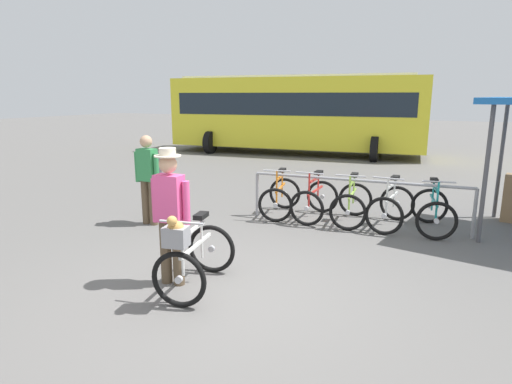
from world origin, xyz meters
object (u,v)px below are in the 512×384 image
object	(u,v)px
racked_bike_lime	(352,204)
person_with_featured_bike	(170,211)
racked_bike_teal	(433,211)
bus_distant	(296,110)
racked_bike_white	(391,207)
featured_bicycle	(192,254)
pedestrian_with_backpack	(149,174)
racked_bike_red	(315,200)
racked_bike_orange	(280,197)

from	to	relation	value
racked_bike_lime	person_with_featured_bike	bearing A→B (deg)	-110.21
racked_bike_teal	bus_distant	distance (m)	10.60
racked_bike_white	featured_bicycle	bearing A→B (deg)	-113.59
racked_bike_white	bus_distant	bearing A→B (deg)	121.17
featured_bicycle	bus_distant	size ratio (longest dim) A/B	0.12
featured_bicycle	pedestrian_with_backpack	world-z (taller)	pedestrian_with_backpack
racked_bike_red	featured_bicycle	bearing A→B (deg)	-94.14
racked_bike_white	featured_bicycle	world-z (taller)	featured_bicycle
racked_bike_red	racked_bike_lime	bearing A→B (deg)	4.68
racked_bike_lime	featured_bicycle	size ratio (longest dim) A/B	0.92
racked_bike_teal	featured_bicycle	distance (m)	4.53
featured_bicycle	person_with_featured_bike	bearing A→B (deg)	164.78
racked_bike_white	pedestrian_with_backpack	distance (m)	4.42
racked_bike_orange	featured_bicycle	xyz separation A→B (m)	(0.43, -3.64, 0.12)
racked_bike_teal	bus_distant	bearing A→B (deg)	124.59
racked_bike_orange	bus_distant	size ratio (longest dim) A/B	0.12
racked_bike_orange	racked_bike_red	xyz separation A→B (m)	(0.70, 0.06, -0.00)
racked_bike_lime	racked_bike_teal	world-z (taller)	same
racked_bike_teal	person_with_featured_bike	xyz separation A→B (m)	(-2.74, -3.76, 0.58)
pedestrian_with_backpack	racked_bike_white	bearing A→B (deg)	23.99
pedestrian_with_backpack	featured_bicycle	bearing A→B (deg)	-40.87
racked_bike_orange	featured_bicycle	world-z (taller)	featured_bicycle
bus_distant	pedestrian_with_backpack	bearing A→B (deg)	-83.12
bus_distant	person_with_featured_bike	bearing A→B (deg)	-75.42
racked_bike_orange	bus_distant	distance (m)	9.53
racked_bike_white	pedestrian_with_backpack	size ratio (longest dim) A/B	0.70
racked_bike_red	racked_bike_teal	bearing A→B (deg)	4.68
racked_bike_teal	bus_distant	xyz separation A→B (m)	(-5.97, 8.65, 1.37)
person_with_featured_bike	racked_bike_orange	bearing A→B (deg)	90.85
featured_bicycle	person_with_featured_bike	size ratio (longest dim) A/B	0.72
racked_bike_orange	person_with_featured_bike	bearing A→B (deg)	-89.15
racked_bike_orange	racked_bike_red	bearing A→B (deg)	4.68
racked_bike_teal	featured_bicycle	xyz separation A→B (m)	(-2.36, -3.87, 0.12)
racked_bike_red	racked_bike_teal	size ratio (longest dim) A/B	0.94
featured_bicycle	pedestrian_with_backpack	size ratio (longest dim) A/B	0.76
racked_bike_teal	pedestrian_with_backpack	bearing A→B (deg)	-158.64
racked_bike_orange	person_with_featured_bike	size ratio (longest dim) A/B	0.71
racked_bike_white	racked_bike_teal	size ratio (longest dim) A/B	0.96
person_with_featured_bike	pedestrian_with_backpack	size ratio (longest dim) A/B	1.05
racked_bike_white	person_with_featured_bike	bearing A→B (deg)	-118.84
racked_bike_orange	pedestrian_with_backpack	world-z (taller)	pedestrian_with_backpack
person_with_featured_bike	bus_distant	bearing A→B (deg)	104.58
racked_bike_lime	racked_bike_white	size ratio (longest dim) A/B	1.00
featured_bicycle	person_with_featured_bike	xyz separation A→B (m)	(-0.38, 0.10, 0.46)
racked_bike_teal	racked_bike_lime	bearing A→B (deg)	-175.32
racked_bike_orange	featured_bicycle	size ratio (longest dim) A/B	0.99
racked_bike_lime	racked_bike_teal	size ratio (longest dim) A/B	0.96
racked_bike_teal	bus_distant	world-z (taller)	bus_distant
racked_bike_red	racked_bike_lime	world-z (taller)	same
racked_bike_white	person_with_featured_bike	distance (m)	4.27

